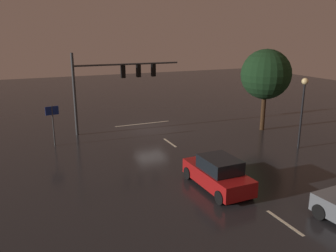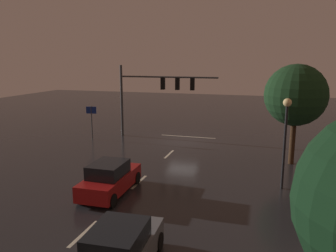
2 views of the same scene
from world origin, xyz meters
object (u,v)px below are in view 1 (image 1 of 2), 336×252
object	(u,v)px
traffic_signal_assembly	(115,78)
car_approaching	(218,174)
tree_left_far	(266,74)
route_sign	(53,117)
street_lamp_left_kerb	(303,100)

from	to	relation	value
traffic_signal_assembly	car_approaching	bearing A→B (deg)	98.09
traffic_signal_assembly	tree_left_far	distance (m)	12.02
route_sign	tree_left_far	bearing A→B (deg)	171.37
car_approaching	route_sign	size ratio (longest dim) A/B	1.51
traffic_signal_assembly	street_lamp_left_kerb	distance (m)	14.08
traffic_signal_assembly	tree_left_far	bearing A→B (deg)	157.42
street_lamp_left_kerb	tree_left_far	size ratio (longest dim) A/B	0.74
street_lamp_left_kerb	route_sign	size ratio (longest dim) A/B	1.68
street_lamp_left_kerb	traffic_signal_assembly	bearing A→B (deg)	-42.42
car_approaching	route_sign	xyz separation A→B (m)	(6.96, -10.58, 1.30)
car_approaching	street_lamp_left_kerb	distance (m)	9.53
street_lamp_left_kerb	route_sign	distance (m)	17.22
street_lamp_left_kerb	route_sign	xyz separation A→B (m)	(15.53, -7.33, -1.34)
traffic_signal_assembly	route_sign	xyz separation A→B (m)	(5.15, 2.15, -2.26)
traffic_signal_assembly	route_sign	bearing A→B (deg)	22.62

